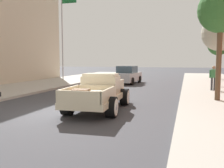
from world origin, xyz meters
name	(u,v)px	position (x,y,z in m)	size (l,w,h in m)	color
ground_plane	(65,112)	(0.00, 0.00, 0.00)	(140.00, 140.00, 0.00)	#3D3D42
hotrod_truck_cream	(100,92)	(1.13, 1.23, 0.75)	(2.38, 5.01, 1.58)	beige
car_background_silver	(127,75)	(-0.54, 13.48, 0.77)	(2.09, 4.41, 1.65)	#B7B7BC
pedestrian_sidewalk_right	(213,77)	(6.55, 8.65, 1.09)	(0.53, 0.22, 1.65)	#333338
flagpole	(64,26)	(-7.50, 14.24, 5.77)	(1.74, 0.16, 9.16)	#B2B2B7
street_tree_nearest	(221,11)	(6.34, 4.30, 4.58)	(2.23, 2.23, 5.60)	brown
street_tree_second	(220,33)	(7.15, 11.51, 4.22)	(2.71, 2.71, 5.45)	brown
street_tree_third	(219,45)	(7.96, 19.23, 3.81)	(2.27, 2.27, 4.83)	brown
street_tree_farthest	(219,44)	(8.04, 19.92, 3.89)	(2.05, 2.05, 4.82)	brown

